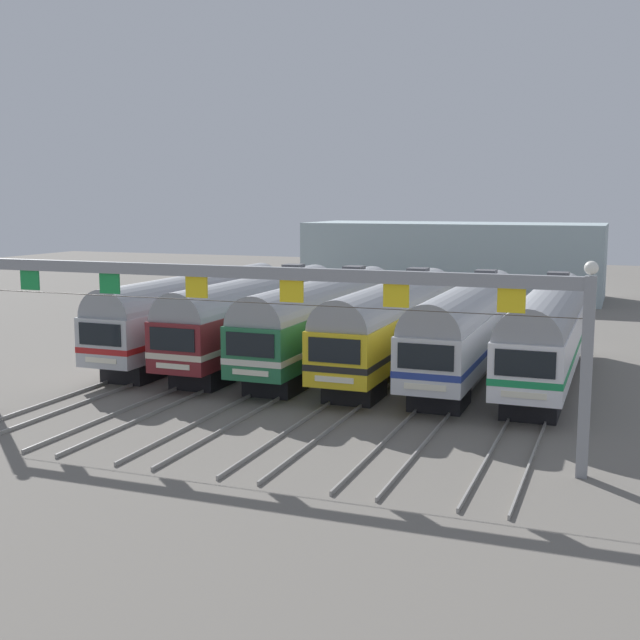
{
  "coord_description": "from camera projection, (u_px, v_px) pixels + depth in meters",
  "views": [
    {
      "loc": [
        13.07,
        -39.92,
        8.79
      ],
      "look_at": [
        -1.33,
        -2.12,
        2.86
      ],
      "focal_mm": 45.46,
      "sensor_mm": 36.0,
      "label": 1
    }
  ],
  "objects": [
    {
      "name": "ground_plane",
      "position": [
        358.0,
        369.0,
        42.79
      ],
      "size": [
        160.0,
        160.0,
        0.0
      ],
      "primitive_type": "plane",
      "color": "slate"
    },
    {
      "name": "track_bed",
      "position": [
        431.0,
        323.0,
        58.49
      ],
      "size": [
        20.75,
        70.0,
        0.15
      ],
      "color": "gray",
      "rests_on": "ground"
    },
    {
      "name": "commuter_train_stainless",
      "position": [
        197.0,
        310.0,
        45.78
      ],
      "size": [
        2.88,
        18.06,
        4.77
      ],
      "color": "#B2B5BA",
      "rests_on": "ground"
    },
    {
      "name": "commuter_train_maroon",
      "position": [
        258.0,
        314.0,
        44.43
      ],
      "size": [
        2.88,
        18.06,
        5.05
      ],
      "color": "maroon",
      "rests_on": "ground"
    },
    {
      "name": "commuter_train_green",
      "position": [
        324.0,
        317.0,
        43.07
      ],
      "size": [
        2.88,
        18.06,
        5.05
      ],
      "color": "#236B42",
      "rests_on": "ground"
    },
    {
      "name": "commuter_train_yellow",
      "position": [
        394.0,
        321.0,
        41.72
      ],
      "size": [
        2.88,
        18.06,
        5.05
      ],
      "color": "gold",
      "rests_on": "ground"
    },
    {
      "name": "commuter_train_silver",
      "position": [
        468.0,
        325.0,
        40.36
      ],
      "size": [
        2.88,
        18.06,
        5.05
      ],
      "color": "silver",
      "rests_on": "ground"
    },
    {
      "name": "commuter_train_white",
      "position": [
        548.0,
        329.0,
        39.01
      ],
      "size": [
        2.88,
        18.06,
        5.05
      ],
      "color": "white",
      "rests_on": "ground"
    },
    {
      "name": "catenary_gantry",
      "position": [
        243.0,
        297.0,
        29.53
      ],
      "size": [
        24.48,
        0.44,
        6.97
      ],
      "color": "gray",
      "rests_on": "ground"
    },
    {
      "name": "maintenance_building",
      "position": [
        453.0,
        260.0,
        75.42
      ],
      "size": [
        26.8,
        10.0,
        6.83
      ],
      "primitive_type": "cube",
      "color": "#9EB2B7",
      "rests_on": "ground"
    }
  ]
}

